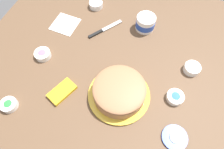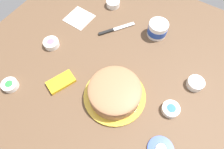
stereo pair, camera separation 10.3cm
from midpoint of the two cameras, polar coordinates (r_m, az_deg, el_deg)
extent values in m
plane|color=brown|center=(1.09, 2.32, 1.54)|extent=(1.54, 1.54, 0.00)
cylinder|color=gold|center=(1.01, 3.69, -6.41)|extent=(0.31, 0.31, 0.01)
cylinder|color=brown|center=(0.97, 3.80, -5.65)|extent=(0.24, 0.24, 0.05)
cylinder|color=#9E6B47|center=(0.97, 3.82, -5.54)|extent=(0.26, 0.26, 0.06)
ellipsoid|color=#9E6B47|center=(0.93, 3.97, -4.55)|extent=(0.26, 0.26, 0.04)
cylinder|color=white|center=(1.23, 15.33, 12.25)|extent=(0.11, 0.11, 0.09)
cylinder|color=#2347B2|center=(1.23, 15.28, 12.12)|extent=(0.11, 0.11, 0.04)
cylinder|color=#9E6B47|center=(1.20, 15.77, 13.46)|extent=(0.10, 0.10, 0.01)
ellipsoid|color=white|center=(0.97, 17.02, -20.13)|extent=(0.05, 0.05, 0.01)
cube|color=silver|center=(1.26, 5.82, 13.37)|extent=(0.13, 0.10, 0.00)
cube|color=black|center=(1.23, 0.73, 11.89)|extent=(0.09, 0.07, 0.01)
cylinder|color=white|center=(1.03, 19.26, -9.63)|extent=(0.09, 0.09, 0.03)
cylinder|color=blue|center=(1.03, 19.29, -9.59)|extent=(0.07, 0.07, 0.01)
ellipsoid|color=blue|center=(1.02, 19.41, -9.46)|extent=(0.06, 0.06, 0.02)
cylinder|color=white|center=(1.20, -14.67, 8.43)|extent=(0.09, 0.09, 0.03)
cylinder|color=pink|center=(1.19, -14.71, 8.53)|extent=(0.07, 0.07, 0.01)
ellipsoid|color=pink|center=(1.19, -14.78, 8.73)|extent=(0.06, 0.06, 0.02)
cylinder|color=white|center=(1.38, 2.54, 19.56)|extent=(0.09, 0.09, 0.04)
cylinder|color=#B251C6|center=(1.38, 2.54, 19.63)|extent=(0.07, 0.07, 0.01)
ellipsoid|color=#B251C6|center=(1.38, 2.56, 19.85)|extent=(0.06, 0.06, 0.02)
cylinder|color=white|center=(1.12, -24.94, -2.99)|extent=(0.08, 0.08, 0.03)
cylinder|color=green|center=(1.12, -24.97, -2.95)|extent=(0.07, 0.07, 0.01)
ellipsoid|color=green|center=(1.12, -25.11, -2.79)|extent=(0.06, 0.06, 0.02)
cylinder|color=white|center=(1.13, 25.24, -2.55)|extent=(0.09, 0.09, 0.04)
cylinder|color=orange|center=(1.13, 25.22, -2.58)|extent=(0.07, 0.07, 0.01)
ellipsoid|color=orange|center=(1.12, 25.35, -2.42)|extent=(0.06, 0.06, 0.02)
cube|color=yellow|center=(1.05, -11.76, -2.37)|extent=(0.16, 0.13, 0.02)
cube|color=white|center=(1.32, -7.15, 15.65)|extent=(0.16, 0.16, 0.01)
camera|label=1|loc=(0.05, -87.13, 5.20)|focal=31.89mm
camera|label=2|loc=(0.05, 92.87, -5.20)|focal=31.89mm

